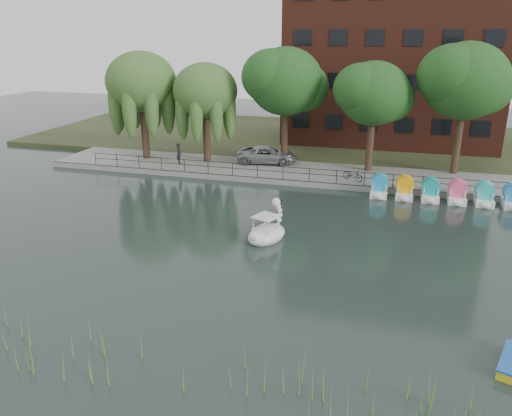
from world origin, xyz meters
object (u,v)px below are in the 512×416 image
at_px(minivan, 267,154).
at_px(swan_boat, 267,231).
at_px(pedestrian, 179,152).
at_px(bicycle, 353,174).

distance_m(minivan, swan_boat, 15.43).
relative_size(minivan, swan_boat, 1.89).
height_order(pedestrian, swan_boat, pedestrian).
distance_m(bicycle, swan_boat, 12.15).
xyz_separation_m(minivan, swan_boat, (3.88, -14.91, -0.72)).
xyz_separation_m(pedestrian, swan_boat, (10.94, -12.77, -0.91)).
bearing_deg(minivan, pedestrian, 96.03).
height_order(bicycle, swan_boat, swan_boat).
bearing_deg(minivan, bicycle, -124.80).
distance_m(bicycle, pedestrian, 14.56).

